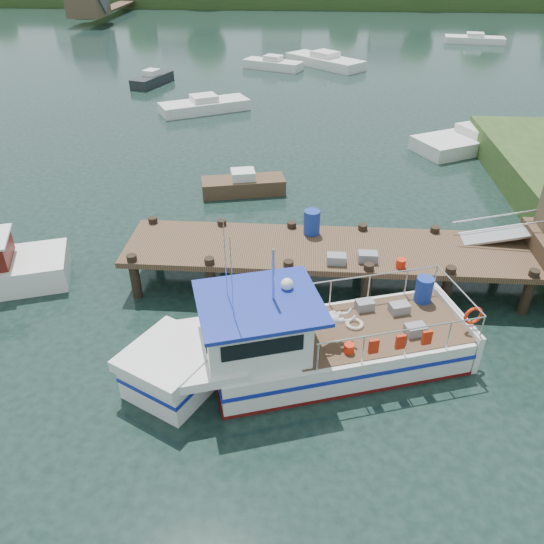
# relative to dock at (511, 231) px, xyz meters

# --- Properties ---
(ground_plane) EXTENTS (160.00, 160.00, 0.00)m
(ground_plane) POSITION_rel_dock_xyz_m (-6.51, -0.01, -2.24)
(ground_plane) COLOR black
(dock) EXTENTS (16.60, 3.00, 4.78)m
(dock) POSITION_rel_dock_xyz_m (0.00, 0.00, 0.00)
(dock) COLOR #4B3424
(dock) RESTS_ON ground
(lobster_boat) EXTENTS (9.65, 5.22, 4.70)m
(lobster_boat) POSITION_rel_dock_xyz_m (-6.63, -4.39, -1.39)
(lobster_boat) COLOR silver
(lobster_boat) RESTS_ON ground
(moored_rowboat) EXTENTS (3.97, 2.10, 1.10)m
(moored_rowboat) POSITION_rel_dock_xyz_m (-9.45, 7.12, -1.83)
(moored_rowboat) COLOR #4B3424
(moored_rowboat) RESTS_ON ground
(moored_far) EXTENTS (6.32, 3.02, 1.03)m
(moored_far) POSITION_rel_dock_xyz_m (10.64, 46.66, -1.86)
(moored_far) COLOR silver
(moored_far) RESTS_ON ground
(moored_a) EXTENTS (6.07, 4.53, 1.07)m
(moored_a) POSITION_rel_dock_xyz_m (-13.55, 19.85, -1.84)
(moored_a) COLOR silver
(moored_a) RESTS_ON ground
(moored_b) EXTENTS (5.37, 3.58, 1.13)m
(moored_b) POSITION_rel_dock_xyz_m (-9.87, 32.81, -1.82)
(moored_b) COLOR silver
(moored_b) RESTS_ON ground
(moored_c) EXTENTS (7.92, 5.90, 1.20)m
(moored_c) POSITION_rel_dock_xyz_m (2.95, 14.23, -1.80)
(moored_c) COLOR silver
(moored_c) RESTS_ON ground
(moored_d) EXTENTS (7.12, 6.86, 1.26)m
(moored_d) POSITION_rel_dock_xyz_m (-5.38, 34.21, -1.78)
(moored_d) COLOR silver
(moored_d) RESTS_ON ground
(moored_e) EXTENTS (2.64, 4.35, 1.14)m
(moored_e) POSITION_rel_dock_xyz_m (-18.87, 26.64, -1.82)
(moored_e) COLOR black
(moored_e) RESTS_ON ground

